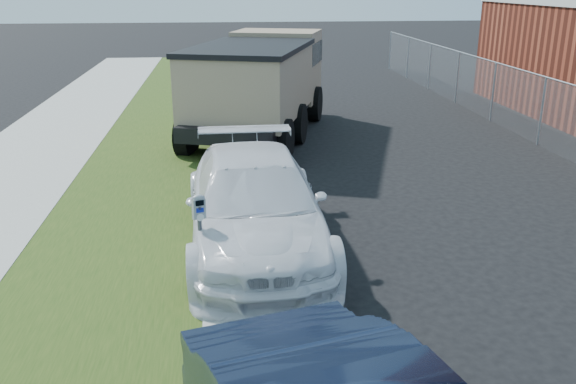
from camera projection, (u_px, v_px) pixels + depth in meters
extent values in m
plane|color=black|center=(388.00, 273.00, 9.15)|extent=(120.00, 120.00, 0.00)
cube|color=gray|center=(214.00, 225.00, 10.73)|extent=(0.25, 50.00, 0.15)
cube|color=#234011|center=(122.00, 230.00, 10.57)|extent=(3.00, 50.00, 0.13)
plane|color=slate|center=(542.00, 112.00, 16.05)|extent=(0.00, 30.00, 30.00)
cylinder|color=#959CA3|center=(547.00, 77.00, 15.75)|extent=(0.04, 30.00, 0.04)
cylinder|color=#959CA3|center=(542.00, 112.00, 16.05)|extent=(0.06, 0.06, 1.80)
cylinder|color=#959CA3|center=(493.00, 92.00, 18.87)|extent=(0.06, 0.06, 1.80)
cylinder|color=#959CA3|center=(457.00, 78.00, 21.68)|extent=(0.06, 0.06, 1.80)
cylinder|color=#959CA3|center=(430.00, 67.00, 24.50)|extent=(0.06, 0.06, 1.80)
cylinder|color=#959CA3|center=(408.00, 58.00, 27.32)|extent=(0.06, 0.06, 1.80)
cylinder|color=#959CA3|center=(390.00, 51.00, 30.14)|extent=(0.06, 0.06, 1.80)
cylinder|color=#3F4247|center=(201.00, 251.00, 8.49)|extent=(0.07, 0.07, 0.94)
cube|color=gray|center=(199.00, 208.00, 8.28)|extent=(0.19, 0.16, 0.28)
ellipsoid|color=gray|center=(198.00, 198.00, 8.24)|extent=(0.21, 0.16, 0.11)
cube|color=black|center=(200.00, 203.00, 8.20)|extent=(0.11, 0.04, 0.08)
cube|color=#0D1C91|center=(200.00, 210.00, 8.24)|extent=(0.10, 0.03, 0.07)
cylinder|color=silver|center=(200.00, 217.00, 8.27)|extent=(0.10, 0.03, 0.10)
cube|color=#3F4247|center=(200.00, 208.00, 8.23)|extent=(0.04, 0.02, 0.05)
imported|color=white|center=(255.00, 204.00, 9.76)|extent=(2.25, 5.30, 1.53)
cube|color=black|center=(258.00, 109.00, 17.00)|extent=(4.30, 7.21, 0.37)
cube|color=#8B7459|center=(277.00, 66.00, 18.98)|extent=(2.97, 2.59, 2.13)
cube|color=black|center=(277.00, 52.00, 18.84)|extent=(3.01, 2.62, 0.64)
cube|color=#8B7459|center=(250.00, 82.00, 15.92)|extent=(3.80, 5.04, 1.71)
cube|color=black|center=(249.00, 48.00, 15.63)|extent=(3.93, 5.18, 0.13)
cube|color=black|center=(284.00, 91.00, 20.23)|extent=(2.49, 0.93, 0.32)
cylinder|color=black|center=(239.00, 101.00, 19.47)|extent=(0.65, 1.12, 1.07)
cylinder|color=black|center=(315.00, 104.00, 19.02)|extent=(0.65, 1.12, 1.07)
cylinder|color=black|center=(211.00, 120.00, 16.81)|extent=(0.65, 1.12, 1.07)
cylinder|color=black|center=(298.00, 124.00, 16.35)|extent=(0.65, 1.12, 1.07)
cylinder|color=black|center=(186.00, 136.00, 15.03)|extent=(0.65, 1.12, 1.07)
cylinder|color=black|center=(284.00, 141.00, 14.57)|extent=(0.65, 1.12, 1.07)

